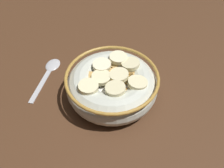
{
  "coord_description": "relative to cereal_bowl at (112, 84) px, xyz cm",
  "views": [
    {
      "loc": [
        25.69,
        2.59,
        31.63
      ],
      "look_at": [
        0.0,
        0.0,
        3.0
      ],
      "focal_mm": 32.85,
      "sensor_mm": 36.0,
      "label": 1
    }
  ],
  "objects": [
    {
      "name": "ground_plane",
      "position": [
        0.01,
        -0.02,
        -4.09
      ],
      "size": [
        107.42,
        107.42,
        2.0
      ],
      "primitive_type": "cube",
      "color": "#472B19"
    },
    {
      "name": "cereal_bowl",
      "position": [
        0.0,
        0.0,
        0.0
      ],
      "size": [
        17.2,
        17.2,
        6.25
      ],
      "color": "beige",
      "rests_on": "ground_plane"
    },
    {
      "name": "spoon",
      "position": [
        -5.56,
        -14.41,
        -2.74
      ],
      "size": [
        13.3,
        3.52,
        0.8
      ],
      "color": "#B7B7BC",
      "rests_on": "ground_plane"
    }
  ]
}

